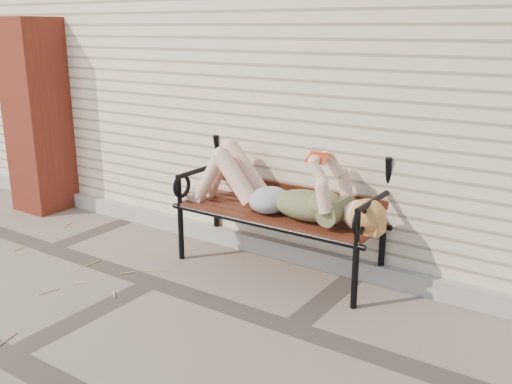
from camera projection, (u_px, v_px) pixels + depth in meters
The scene contains 7 objects.
ground at pixel (153, 282), 4.41m from camera, with size 80.00×80.00×0.00m, color #76655B.
house_wall at pixel (334, 64), 6.38m from camera, with size 8.00×4.00×3.00m, color beige.
foundation_strip at pixel (228, 236), 5.16m from camera, with size 8.00×0.10×0.15m, color #A29C93.
brick_pillar at pixel (38, 116), 5.96m from camera, with size 0.50×0.50×2.00m, color #A43725.
garden_bench at pixel (284, 189), 4.54m from camera, with size 1.81×0.72×1.17m.
reading_woman at pixel (276, 189), 4.41m from camera, with size 1.70×0.39×0.54m.
straw_scatter at pixel (2, 259), 4.83m from camera, with size 2.86×1.74×0.01m.
Camera 1 is at (2.92, -2.90, 1.90)m, focal length 40.00 mm.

